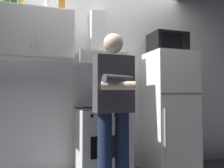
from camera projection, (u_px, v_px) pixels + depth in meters
back_wall_tiled at (99, 72)px, 3.30m from camera, size 4.80×0.10×2.70m
upper_cabinet at (35, 34)px, 2.84m from camera, size 0.90×0.37×0.60m
stove_oven at (102, 143)px, 2.90m from camera, size 0.60×0.62×0.87m
range_hood at (99, 51)px, 3.08m from camera, size 0.60×0.44×0.75m
refrigerator at (169, 112)px, 3.22m from camera, size 0.60×0.62×1.60m
microwave at (167, 44)px, 3.28m from camera, size 0.48×0.37×0.28m
person_standing at (114, 107)px, 2.34m from camera, size 0.38×0.33×1.64m
cooking_pot at (115, 102)px, 2.86m from camera, size 0.27×0.17×0.12m
bottle_liquor_amber at (62, 2)px, 2.93m from camera, size 0.08×0.08×0.27m
bottle_spice_jar at (21, 3)px, 2.80m from camera, size 0.05×0.05×0.13m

